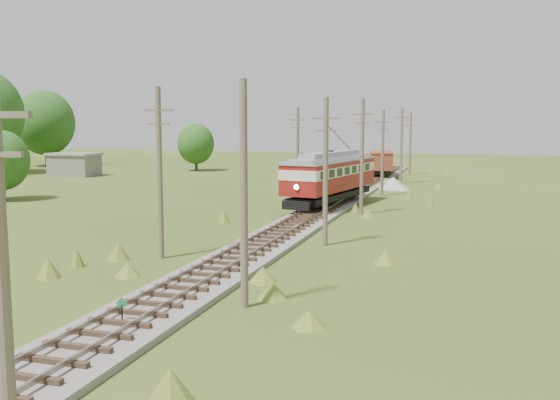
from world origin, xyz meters
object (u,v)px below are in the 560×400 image
(streetcar, at_px, (331,174))
(gravel_pile, at_px, (394,184))
(gondola, at_px, (381,162))
(switch_marker, at_px, (122,310))

(streetcar, distance_m, gravel_pile, 16.60)
(gravel_pile, bearing_deg, gondola, 103.69)
(streetcar, relative_size, gondola, 1.56)
(switch_marker, bearing_deg, gondola, 89.82)
(streetcar, bearing_deg, switch_marker, -80.51)
(switch_marker, relative_size, gravel_pile, 0.28)
(gondola, bearing_deg, switch_marker, -99.86)
(streetcar, xyz_separation_m, gravel_pile, (3.41, 16.09, -2.25))
(switch_marker, relative_size, streetcar, 0.08)
(streetcar, relative_size, gravel_pile, 3.65)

